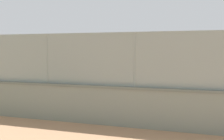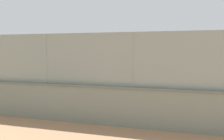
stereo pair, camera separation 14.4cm
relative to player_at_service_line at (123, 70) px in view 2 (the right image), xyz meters
The scene contains 8 objects.
ground_plane 2.17m from the player_at_service_line, 156.60° to the left, with size 260.00×260.00×0.00m, color tan.
perimeter_wall 11.94m from the player_at_service_line, 112.51° to the left, with size 22.97×1.07×1.33m.
fence_panel_on_wall 11.99m from the player_at_service_line, 112.51° to the left, with size 22.57×0.74×1.78m.
player_at_service_line is the anchor object (origin of this frame).
player_crossing_court 5.28m from the player_at_service_line, 74.59° to the left, with size 0.80×1.10×1.72m.
sports_ball 1.48m from the player_at_service_line, 70.87° to the left, with size 0.19×0.19×0.19m, color #3399D8.
spare_ball_by_wall 9.57m from the player_at_service_line, 78.64° to the left, with size 0.13×0.13×0.13m, color orange.
courtside_bench 9.84m from the player_at_service_line, 114.37° to the left, with size 1.61×0.43×0.87m.
Camera 2 is at (-2.84, 18.43, 2.54)m, focal length 41.35 mm.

